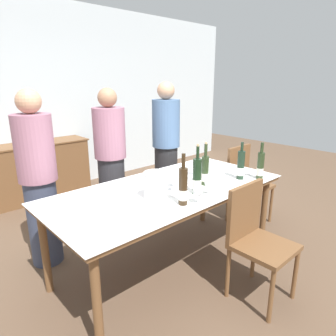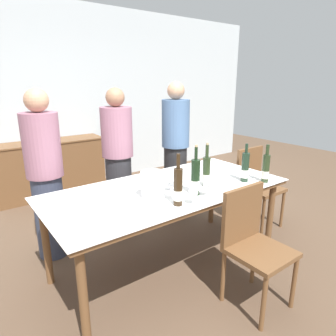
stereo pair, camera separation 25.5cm
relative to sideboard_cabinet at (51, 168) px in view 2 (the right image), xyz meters
The scene contains 20 objects.
ground_plane 2.57m from the sideboard_cabinet, 83.18° to the right, with size 12.00×12.00×0.00m, color brown.
back_wall 1.07m from the sideboard_cabinet, 43.91° to the left, with size 8.00×0.10×2.80m.
sideboard_cabinet is the anchor object (origin of this frame).
dining_table 2.55m from the sideboard_cabinet, 83.18° to the right, with size 2.11×1.00×0.77m.
ice_bucket 2.67m from the sideboard_cabinet, 88.52° to the right, with size 0.19×0.19×0.22m.
wine_bottle_0 2.91m from the sideboard_cabinet, 87.22° to the right, with size 0.07×0.07×0.39m.
wine_bottle_1 3.17m from the sideboard_cabinet, 69.25° to the right, with size 0.06×0.06×0.35m.
wine_bottle_2 2.85m from the sideboard_cabinet, 82.14° to the right, with size 0.07×0.07×0.41m.
wine_bottle_3 3.00m from the sideboard_cabinet, 70.83° to the right, with size 0.07×0.07×0.35m.
wine_bottle_4 2.79m from the sideboard_cabinet, 77.39° to the right, with size 0.07×0.07×0.39m.
wine_glass_0 2.96m from the sideboard_cabinet, 85.38° to the right, with size 0.08×0.08×0.13m.
wine_glass_1 2.93m from the sideboard_cabinet, 81.49° to the right, with size 0.07×0.07×0.14m.
wine_glass_2 2.61m from the sideboard_cabinet, 82.32° to the right, with size 0.07×0.07×0.15m.
wine_glass_3 2.66m from the sideboard_cabinet, 84.27° to the right, with size 0.07×0.07×0.14m.
wine_glass_4 2.58m from the sideboard_cabinet, 72.93° to the right, with size 0.07×0.07×0.14m.
chair_near_front 3.30m from the sideboard_cabinet, 80.43° to the right, with size 0.42×0.42×0.91m.
chair_right_end 2.94m from the sideboard_cabinet, 55.86° to the right, with size 0.42×0.42×0.92m.
person_host 1.79m from the sideboard_cabinet, 106.37° to the right, with size 0.33×0.33×1.61m.
person_guest_left 1.72m from the sideboard_cabinet, 80.50° to the right, with size 0.33×0.33×1.60m.
person_guest_right 2.03m from the sideboard_cabinet, 58.53° to the right, with size 0.33×0.33×1.66m.
Camera 2 is at (-1.47, -1.96, 1.68)m, focal length 32.00 mm.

